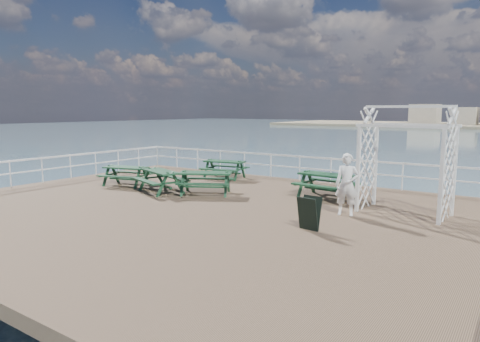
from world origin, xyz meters
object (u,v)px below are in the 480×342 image
Objects in this scene: picnic_table_d at (161,176)px; person at (347,184)px; picnic_table_b at (224,166)px; picnic_table_a at (126,172)px; picnic_table_c at (327,180)px; picnic_table_e at (206,178)px; trellis_arbor at (405,166)px.

person reaches higher than picnic_table_d.
person is at bearing 23.99° from picnic_table_d.
picnic_table_b is 4.04m from picnic_table_d.
picnic_table_a is 0.91× the size of picnic_table_d.
picnic_table_b is 0.97× the size of picnic_table_c.
picnic_table_c is at bearing 111.35° from person.
picnic_table_c is at bearing 2.52° from picnic_table_a.
picnic_table_c is at bearing -3.01° from picnic_table_e.
picnic_table_d is at bearing 171.87° from picnic_table_e.
trellis_arbor is at bearing -20.45° from picnic_table_e.
picnic_table_d is 0.72× the size of trellis_arbor.
picnic_table_a is at bearing -158.08° from picnic_table_c.
trellis_arbor reaches higher than picnic_table_b.
picnic_table_b is at bearing 170.03° from trellis_arbor.
picnic_table_c is 4.42m from picnic_table_e.
picnic_table_a is at bearing -129.33° from picnic_table_b.
picnic_table_c is at bearing 168.02° from trellis_arbor.
trellis_arbor is at bearing -12.52° from picnic_table_c.
person is (9.36, 0.28, 0.36)m from picnic_table_a.
picnic_table_d reaches higher than picnic_table_b.
trellis_arbor is at bearing -24.79° from picnic_table_b.
picnic_table_b is 8.85m from trellis_arbor.
picnic_table_c reaches higher than picnic_table_b.
picnic_table_d is 1.79m from picnic_table_e.
person is (-1.36, -1.16, -0.52)m from trellis_arbor.
picnic_table_b is at bearing 138.98° from person.
person is (7.15, 0.49, 0.33)m from picnic_table_d.
picnic_table_b is at bearing 86.90° from picnic_table_e.
trellis_arbor is at bearing -6.50° from picnic_table_a.
picnic_table_e is (1.65, -3.41, 0.02)m from picnic_table_b.
picnic_table_c reaches higher than picnic_table_e.
person is at bearing -30.39° from picnic_table_e.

